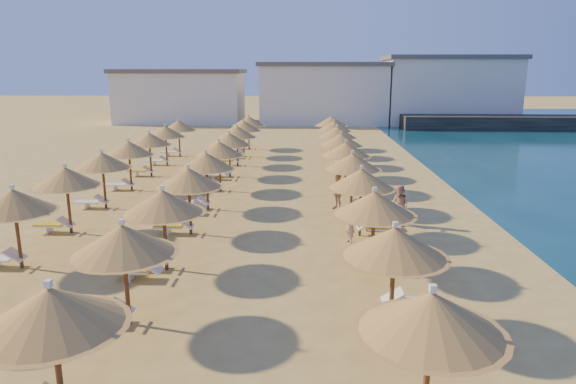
{
  "coord_description": "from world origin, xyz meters",
  "views": [
    {
      "loc": [
        1.58,
        -17.82,
        6.56
      ],
      "look_at": [
        0.92,
        4.0,
        1.3
      ],
      "focal_mm": 32.0,
      "sensor_mm": 36.0,
      "label": 1
    }
  ],
  "objects_px": {
    "parasol_row_west": "(206,162)",
    "beachgoer_c": "(337,192)",
    "jetty": "(539,123)",
    "parasol_row_east": "(352,163)",
    "beachgoer_b": "(400,206)",
    "beachgoer_a": "(350,224)"
  },
  "relations": [
    {
      "from": "parasol_row_west",
      "to": "beachgoer_b",
      "type": "relative_size",
      "value": 22.96
    },
    {
      "from": "parasol_row_west",
      "to": "beachgoer_c",
      "type": "height_order",
      "value": "parasol_row_west"
    },
    {
      "from": "jetty",
      "to": "beachgoer_a",
      "type": "xyz_separation_m",
      "value": [
        -24.22,
        -38.68,
        0.04
      ]
    },
    {
      "from": "jetty",
      "to": "beachgoer_b",
      "type": "distance_m",
      "value": 42.48
    },
    {
      "from": "beachgoer_b",
      "to": "beachgoer_c",
      "type": "distance_m",
      "value": 3.63
    },
    {
      "from": "jetty",
      "to": "parasol_row_west",
      "type": "distance_m",
      "value": 45.72
    },
    {
      "from": "beachgoer_a",
      "to": "parasol_row_east",
      "type": "bearing_deg",
      "value": 154.29
    },
    {
      "from": "parasol_row_west",
      "to": "beachgoer_c",
      "type": "relative_size",
      "value": 24.24
    },
    {
      "from": "parasol_row_east",
      "to": "parasol_row_west",
      "type": "bearing_deg",
      "value": 180.0
    },
    {
      "from": "jetty",
      "to": "beachgoer_b",
      "type": "bearing_deg",
      "value": -120.2
    },
    {
      "from": "beachgoer_a",
      "to": "beachgoer_c",
      "type": "bearing_deg",
      "value": 162.19
    },
    {
      "from": "jetty",
      "to": "parasol_row_east",
      "type": "xyz_separation_m",
      "value": [
        -23.73,
        -33.96,
        1.55
      ]
    },
    {
      "from": "parasol_row_west",
      "to": "beachgoer_c",
      "type": "xyz_separation_m",
      "value": [
        6.18,
        0.22,
        -1.46
      ]
    },
    {
      "from": "parasol_row_east",
      "to": "beachgoer_b",
      "type": "bearing_deg",
      "value": -53.24
    },
    {
      "from": "parasol_row_west",
      "to": "beachgoer_b",
      "type": "xyz_separation_m",
      "value": [
        8.66,
        -2.43,
        -1.41
      ]
    },
    {
      "from": "beachgoer_b",
      "to": "beachgoer_a",
      "type": "relative_size",
      "value": 1.13
    },
    {
      "from": "parasol_row_east",
      "to": "beachgoer_c",
      "type": "relative_size",
      "value": 24.24
    },
    {
      "from": "parasol_row_east",
      "to": "beachgoer_a",
      "type": "relative_size",
      "value": 25.85
    },
    {
      "from": "beachgoer_c",
      "to": "beachgoer_b",
      "type": "bearing_deg",
      "value": 8.03
    },
    {
      "from": "beachgoer_a",
      "to": "beachgoer_c",
      "type": "distance_m",
      "value": 4.94
    },
    {
      "from": "parasol_row_west",
      "to": "parasol_row_east",
      "type": "bearing_deg",
      "value": 0.0
    },
    {
      "from": "parasol_row_west",
      "to": "beachgoer_a",
      "type": "height_order",
      "value": "parasol_row_west"
    }
  ]
}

